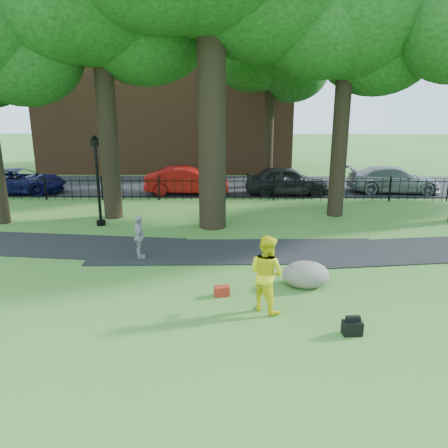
{
  "coord_description": "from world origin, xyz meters",
  "views": [
    {
      "loc": [
        0.74,
        -10.37,
        5.04
      ],
      "look_at": [
        0.55,
        2.0,
        1.53
      ],
      "focal_mm": 35.0,
      "sensor_mm": 36.0,
      "label": 1
    }
  ],
  "objects_px": {
    "man": "(266,273)",
    "boulder": "(306,273)",
    "lamppost": "(98,182)",
    "red_sedan": "(187,180)"
  },
  "relations": [
    {
      "from": "man",
      "to": "boulder",
      "type": "relative_size",
      "value": 1.47
    },
    {
      "from": "lamppost",
      "to": "man",
      "type": "bearing_deg",
      "value": -27.57
    },
    {
      "from": "boulder",
      "to": "lamppost",
      "type": "distance_m",
      "value": 9.82
    },
    {
      "from": "boulder",
      "to": "red_sedan",
      "type": "bearing_deg",
      "value": 109.98
    },
    {
      "from": "man",
      "to": "red_sedan",
      "type": "distance_m",
      "value": 14.42
    },
    {
      "from": "boulder",
      "to": "lamppost",
      "type": "xyz_separation_m",
      "value": [
        -7.56,
        6.1,
        1.44
      ]
    },
    {
      "from": "man",
      "to": "lamppost",
      "type": "xyz_separation_m",
      "value": [
        -6.32,
        7.59,
        0.86
      ]
    },
    {
      "from": "man",
      "to": "red_sedan",
      "type": "bearing_deg",
      "value": -32.92
    },
    {
      "from": "man",
      "to": "lamppost",
      "type": "bearing_deg",
      "value": -6.45
    },
    {
      "from": "boulder",
      "to": "lamppost",
      "type": "height_order",
      "value": "lamppost"
    }
  ]
}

